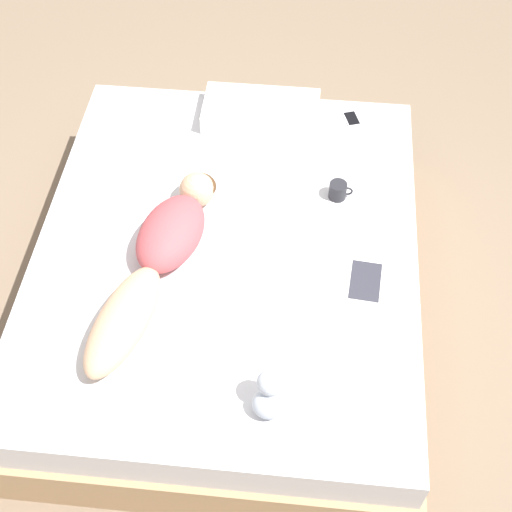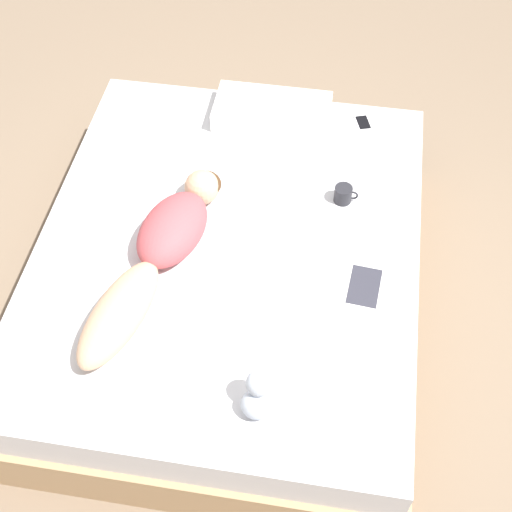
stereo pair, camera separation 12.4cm
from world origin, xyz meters
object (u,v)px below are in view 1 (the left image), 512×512
open_magazine (343,278)px  person (158,258)px  coffee_mug (338,190)px  cell_phone (352,119)px

open_magazine → person: bearing=-172.8°
coffee_mug → open_magazine: bearing=-85.3°
cell_phone → coffee_mug: bearing=-114.8°
open_magazine → cell_phone: size_ratio=3.06×
person → cell_phone: person is taller
open_magazine → coffee_mug: size_ratio=3.74×
person → cell_phone: bearing=66.8°
open_magazine → cell_phone: (0.02, 1.12, 0.00)m
person → open_magazine: 0.86m
open_magazine → cell_phone: same height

